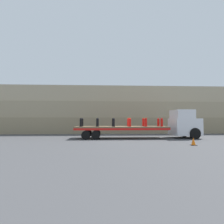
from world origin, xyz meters
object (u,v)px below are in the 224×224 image
fire_hydrant_black_near_0 (81,122)px  fire_hydrant_red_near_4 (146,122)px  fire_hydrant_red_far_5 (158,122)px  fire_hydrant_red_near_5 (162,122)px  flatbed_trailer (115,129)px  traffic_cone (193,141)px  fire_hydrant_black_near_1 (97,122)px  fire_hydrant_black_far_2 (113,122)px  fire_hydrant_black_far_0 (82,122)px  fire_hydrant_red_far_3 (128,122)px  truck_cab (185,124)px  fire_hydrant_red_near_3 (130,122)px  fire_hydrant_black_near_2 (114,122)px  fire_hydrant_red_far_4 (143,122)px  fire_hydrant_black_far_1 (98,122)px

fire_hydrant_black_near_0 → fire_hydrant_red_near_4: (6.30, 0.00, 0.00)m
fire_hydrant_red_far_5 → fire_hydrant_red_near_5: bearing=-90.0°
flatbed_trailer → traffic_cone: flatbed_trailer is taller
fire_hydrant_black_near_1 → fire_hydrant_black_far_2: bearing=33.9°
flatbed_trailer → fire_hydrant_black_far_0: fire_hydrant_black_far_0 is taller
flatbed_trailer → fire_hydrant_red_near_5: bearing=-6.6°
fire_hydrant_red_far_3 → fire_hydrant_black_near_1: bearing=-161.4°
flatbed_trailer → fire_hydrant_red_near_4: (2.99, -0.53, 0.63)m
fire_hydrant_black_near_0 → fire_hydrant_black_far_0: 1.06m
truck_cab → fire_hydrant_black_near_1: truck_cab is taller
fire_hydrant_red_near_3 → traffic_cone: bearing=-49.3°
truck_cab → fire_hydrant_red_far_5: size_ratio=3.41×
fire_hydrant_black_near_0 → traffic_cone: fire_hydrant_black_near_0 is taller
fire_hydrant_black_near_0 → fire_hydrant_red_near_4: bearing=0.0°
truck_cab → fire_hydrant_black_near_2: (-7.31, -0.53, 0.17)m
fire_hydrant_red_far_4 → fire_hydrant_red_far_5: bearing=0.0°
fire_hydrant_red_near_4 → fire_hydrant_red_far_3: bearing=146.1°
fire_hydrant_black_far_1 → fire_hydrant_red_near_5: size_ratio=1.00×
fire_hydrant_black_far_1 → fire_hydrant_red_near_4: size_ratio=1.00×
fire_hydrant_black_far_0 → fire_hydrant_red_near_4: size_ratio=1.00×
fire_hydrant_black_far_1 → fire_hydrant_red_near_5: 6.39m
fire_hydrant_red_far_3 → fire_hydrant_red_near_5: bearing=-18.6°
fire_hydrant_red_near_4 → fire_hydrant_red_far_4: same height
fire_hydrant_black_far_0 → fire_hydrant_red_far_5: bearing=0.0°
flatbed_trailer → truck_cab: bearing=0.0°
flatbed_trailer → fire_hydrant_red_far_4: size_ratio=10.90×
truck_cab → fire_hydrant_black_far_2: size_ratio=3.41×
fire_hydrant_black_near_0 → fire_hydrant_red_far_5: (7.88, 1.06, 0.00)m
fire_hydrant_black_near_0 → fire_hydrant_black_far_2: same height
fire_hydrant_black_near_2 → fire_hydrant_red_near_3: same height
fire_hydrant_red_near_5 → traffic_cone: bearing=-80.5°
fire_hydrant_black_near_2 → fire_hydrant_black_far_2: (0.00, 1.06, 0.00)m
fire_hydrant_black_far_2 → fire_hydrant_red_near_5: size_ratio=1.00×
flatbed_trailer → fire_hydrant_black_near_2: 0.84m
fire_hydrant_black_near_0 → fire_hydrant_red_near_3: 4.73m
truck_cab → fire_hydrant_red_near_5: truck_cab is taller
fire_hydrant_black_near_2 → traffic_cone: size_ratio=1.47×
truck_cab → fire_hydrant_red_far_5: truck_cab is taller
fire_hydrant_black_far_0 → fire_hydrant_black_near_1: size_ratio=1.00×
fire_hydrant_black_near_2 → traffic_cone: bearing=-39.6°
traffic_cone → fire_hydrant_black_near_1: bearing=147.2°
fire_hydrant_black_near_1 → fire_hydrant_red_far_4: bearing=12.6°
truck_cab → fire_hydrant_black_far_0: truck_cab is taller
fire_hydrant_black_near_1 → fire_hydrant_red_far_3: size_ratio=1.00×
fire_hydrant_black_near_0 → fire_hydrant_black_far_2: 3.32m
fire_hydrant_black_near_2 → fire_hydrant_red_far_3: (1.58, 1.06, 0.00)m
fire_hydrant_black_far_1 → fire_hydrant_black_near_2: 1.90m
flatbed_trailer → fire_hydrant_red_near_3: bearing=-20.5°
flatbed_trailer → fire_hydrant_black_far_2: 0.84m
fire_hydrant_black_far_1 → fire_hydrant_red_near_5: bearing=-9.5°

